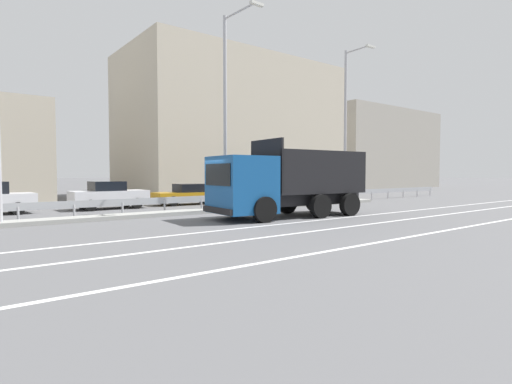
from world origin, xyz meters
The scene contains 15 objects.
ground_plane centered at (0.00, 0.00, 0.00)m, with size 320.00×320.00×0.00m, color #565659.
lane_strip_0 centered at (2.77, -2.81, 0.00)m, with size 48.58×0.16×0.01m, color silver.
lane_strip_1 centered at (2.77, -4.88, 0.00)m, with size 48.58×0.16×0.01m, color silver.
lane_strip_2 centered at (2.77, -7.54, 0.00)m, with size 48.58×0.16×0.01m, color silver.
median_island centered at (0.00, 2.90, 0.09)m, with size 26.72×1.10×0.18m, color gray.
median_guardrail centered at (0.00, 4.01, 0.57)m, with size 48.58×0.09×0.78m.
dump_truck centered at (1.71, -0.92, 1.33)m, with size 7.59×3.21×3.42m.
median_road_sign centered at (8.63, 2.90, 1.38)m, with size 0.85×0.16×2.52m.
street_lamp_2 centered at (1.70, 2.51, 5.46)m, with size 0.71×2.72×9.83m.
street_lamp_3 centered at (11.41, 2.94, 5.48)m, with size 0.71×2.17×9.99m.
parked_car_3 centered at (-2.49, 7.99, 0.76)m, with size 3.98×1.90×1.52m.
parked_car_4 centered at (2.49, 8.09, 0.66)m, with size 4.43×2.02×1.30m.
parked_car_5 centered at (7.79, 7.39, 0.70)m, with size 4.46×2.11×1.39m.
background_building_1 centered at (12.09, 17.22, 6.18)m, with size 19.84×10.62×12.35m, color #B7AD99.
background_building_2 centered at (37.48, 19.71, 5.25)m, with size 19.10×8.93×10.50m, color gray.
Camera 1 is at (-9.47, -14.29, 1.95)m, focal length 28.00 mm.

